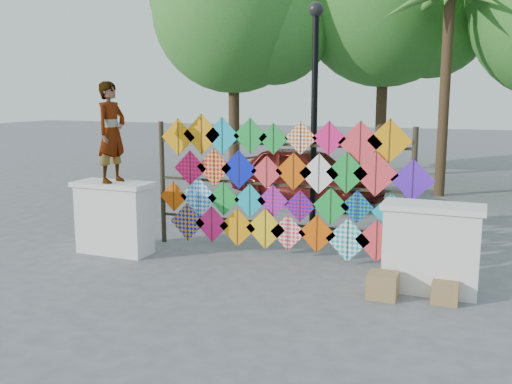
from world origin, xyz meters
TOP-DOWN VIEW (x-y plane):
  - ground at (0.00, 0.00)m, footprint 80.00×80.00m
  - parapet_left at (-2.70, -0.20)m, footprint 1.40×0.65m
  - parapet_right at (2.70, -0.20)m, footprint 1.40×0.65m
  - kite_rack at (0.11, 0.72)m, footprint 4.99×0.24m
  - tree_west at (-4.40, 9.03)m, footprint 5.85×5.20m
  - tree_mid at (0.11, 11.03)m, footprint 6.30×5.60m
  - palm_tree at (2.20, 8.00)m, footprint 3.62×3.62m
  - vendor_woman at (-2.68, -0.20)m, footprint 0.47×0.67m
  - sedan at (-1.04, 5.76)m, footprint 4.60×3.12m
  - lamppost at (0.30, 2.00)m, footprint 0.28×0.28m
  - cardboard_box_near at (2.12, -0.72)m, footprint 0.41×0.36m
  - cardboard_box_far at (2.94, -0.59)m, footprint 0.35×0.32m

SIDE VIEW (x-z plane):
  - ground at x=0.00m, z-range 0.00..0.00m
  - cardboard_box_far at x=2.94m, z-range 0.00..0.29m
  - cardboard_box_near at x=2.12m, z-range 0.00..0.36m
  - parapet_left at x=-2.70m, z-range 0.01..1.29m
  - parapet_right at x=2.70m, z-range 0.01..1.29m
  - sedan at x=-1.04m, z-range 0.00..1.45m
  - kite_rack at x=0.11m, z-range -0.01..2.44m
  - vendor_woman at x=-2.68m, z-range 1.28..3.02m
  - lamppost at x=0.30m, z-range 0.46..4.92m
  - palm_tree at x=2.20m, z-range 2.04..7.87m
  - tree_west at x=-4.40m, z-range 1.38..9.39m
  - tree_mid at x=0.11m, z-range 1.47..10.08m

